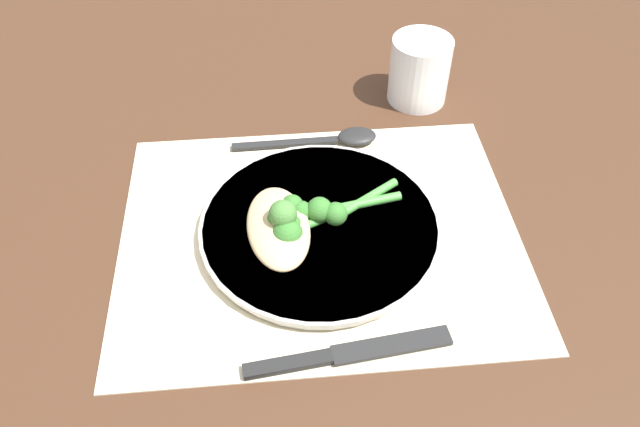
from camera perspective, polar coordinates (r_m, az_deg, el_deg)
ground_plane at (r=0.68m, az=0.00°, el=-1.92°), size 3.00×3.00×0.00m
placemat at (r=0.68m, az=0.00°, el=-1.81°), size 0.43×0.34×0.00m
plate at (r=0.67m, az=0.00°, el=-1.22°), size 0.26×0.26×0.01m
chicken_fillet at (r=0.65m, az=-3.83°, el=-1.27°), size 0.07×0.12×0.02m
pesto_dollop_primary at (r=0.63m, az=-3.41°, el=-0.05°), size 0.03×0.03×0.03m
broccoli_stalk_right at (r=0.64m, az=-2.68°, el=-1.24°), size 0.12×0.08×0.03m
broccoli_stalk_rear at (r=0.67m, az=-0.68°, el=0.55°), size 0.13×0.04×0.02m
broccoli_stalk_left at (r=0.66m, az=1.40°, el=0.44°), size 0.10×0.07×0.03m
knife at (r=0.58m, az=2.37°, el=-12.68°), size 0.20×0.04×0.01m
spoon at (r=0.78m, az=1.78°, el=6.92°), size 0.18×0.03×0.01m
water_glass at (r=0.85m, az=9.08°, el=12.80°), size 0.08×0.08×0.09m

